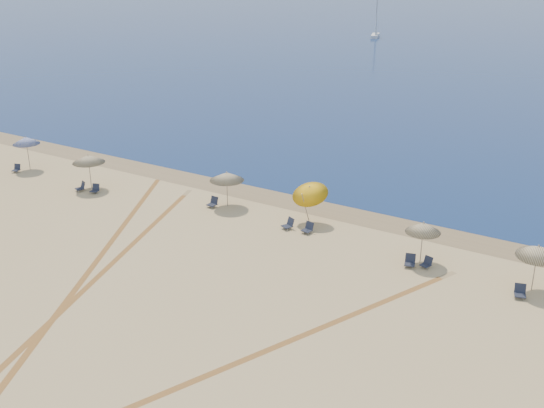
# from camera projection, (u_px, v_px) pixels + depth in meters

# --- Properties ---
(wet_sand) EXTENTS (500.00, 500.00, 0.00)m
(wet_sand) POSITION_uv_depth(u_px,v_px,m) (303.00, 203.00, 43.45)
(wet_sand) COLOR olive
(wet_sand) RESTS_ON ground
(umbrella_0) EXTENTS (2.03, 2.03, 2.66)m
(umbrella_0) POSITION_uv_depth(u_px,v_px,m) (26.00, 140.00, 49.27)
(umbrella_0) COLOR gray
(umbrella_0) RESTS_ON ground
(umbrella_1) EXTENTS (2.27, 2.27, 2.54)m
(umbrella_1) POSITION_uv_depth(u_px,v_px,m) (88.00, 159.00, 45.35)
(umbrella_1) COLOR gray
(umbrella_1) RESTS_ON ground
(umbrella_2) EXTENTS (2.28, 2.28, 2.42)m
(umbrella_2) POSITION_uv_depth(u_px,v_px,m) (227.00, 176.00, 42.26)
(umbrella_2) COLOR gray
(umbrella_2) RESTS_ON ground
(umbrella_3) EXTENTS (2.25, 2.28, 2.83)m
(umbrella_3) POSITION_uv_depth(u_px,v_px,m) (309.00, 191.00, 39.68)
(umbrella_3) COLOR gray
(umbrella_3) RESTS_ON ground
(umbrella_4) EXTENTS (1.91, 1.91, 2.40)m
(umbrella_4) POSITION_uv_depth(u_px,v_px,m) (423.00, 227.00, 34.58)
(umbrella_4) COLOR gray
(umbrella_4) RESTS_ON ground
(umbrella_5) EXTENTS (2.08, 2.11, 2.52)m
(umbrella_5) POSITION_uv_depth(u_px,v_px,m) (538.00, 251.00, 31.64)
(umbrella_5) COLOR gray
(umbrella_5) RESTS_ON ground
(chair_0) EXTENTS (0.66, 0.71, 0.60)m
(chair_0) POSITION_uv_depth(u_px,v_px,m) (17.00, 169.00, 49.42)
(chair_0) COLOR black
(chair_0) RESTS_ON ground
(chair_1) EXTENTS (0.76, 0.81, 0.66)m
(chair_1) POSITION_uv_depth(u_px,v_px,m) (81.00, 187.00, 45.58)
(chair_1) COLOR black
(chair_1) RESTS_ON ground
(chair_2) EXTENTS (0.67, 0.73, 0.62)m
(chair_2) POSITION_uv_depth(u_px,v_px,m) (95.00, 189.00, 45.22)
(chair_2) COLOR black
(chair_2) RESTS_ON ground
(chair_3) EXTENTS (0.59, 0.68, 0.67)m
(chair_3) POSITION_uv_depth(u_px,v_px,m) (213.00, 202.00, 42.78)
(chair_3) COLOR black
(chair_3) RESTS_ON ground
(chair_4) EXTENTS (0.77, 0.82, 0.67)m
(chair_4) POSITION_uv_depth(u_px,v_px,m) (289.00, 224.00, 39.44)
(chair_4) COLOR black
(chair_4) RESTS_ON ground
(chair_5) EXTENTS (0.63, 0.71, 0.65)m
(chair_5) POSITION_uv_depth(u_px,v_px,m) (308.00, 228.00, 38.87)
(chair_5) COLOR black
(chair_5) RESTS_ON ground
(chair_6) EXTENTS (0.71, 0.77, 0.66)m
(chair_6) POSITION_uv_depth(u_px,v_px,m) (410.00, 261.00, 34.78)
(chair_6) COLOR black
(chair_6) RESTS_ON ground
(chair_7) EXTENTS (0.63, 0.69, 0.59)m
(chair_7) POSITION_uv_depth(u_px,v_px,m) (427.00, 263.00, 34.67)
(chair_7) COLOR black
(chair_7) RESTS_ON ground
(chair_8) EXTENTS (0.70, 0.76, 0.65)m
(chair_8) POSITION_uv_depth(u_px,v_px,m) (520.00, 292.00, 31.70)
(chair_8) COLOR black
(chair_8) RESTS_ON ground
(sailboat_2) EXTENTS (2.76, 5.16, 7.47)m
(sailboat_2) POSITION_uv_depth(u_px,v_px,m) (376.00, 25.00, 123.12)
(sailboat_2) COLOR white
(sailboat_2) RESTS_ON ocean
(tire_tracks) EXTENTS (49.26, 42.79, 0.00)m
(tire_tracks) POSITION_uv_depth(u_px,v_px,m) (129.00, 299.00, 31.58)
(tire_tracks) COLOR tan
(tire_tracks) RESTS_ON ground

